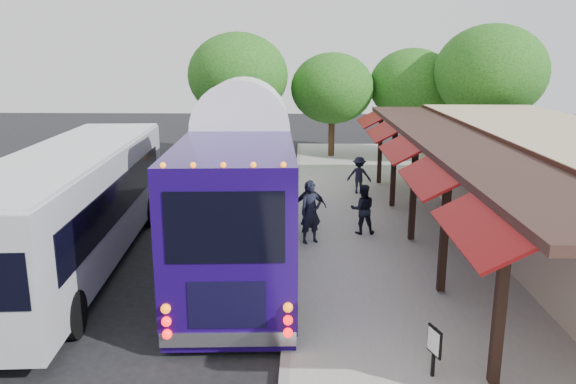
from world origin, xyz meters
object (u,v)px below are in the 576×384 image
(ped_b, at_px, (363,209))
(ped_c, at_px, (310,206))
(sign_board, at_px, (434,344))
(coach_bus, at_px, (243,180))
(city_bus, at_px, (74,203))
(ped_a, at_px, (311,212))
(ped_d, at_px, (359,175))

(ped_b, height_order, ped_c, ped_c)
(sign_board, bearing_deg, ped_b, 74.22)
(coach_bus, height_order, ped_c, coach_bus)
(coach_bus, relative_size, sign_board, 13.56)
(city_bus, bearing_deg, ped_c, 18.26)
(ped_a, xyz_separation_m, ped_c, (0.00, 1.06, -0.10))
(ped_a, relative_size, sign_board, 2.02)
(ped_b, bearing_deg, ped_c, -5.11)
(ped_a, bearing_deg, ped_c, 62.87)
(ped_b, height_order, ped_d, ped_b)
(sign_board, bearing_deg, coach_bus, 101.70)
(coach_bus, distance_m, city_bus, 4.86)
(coach_bus, height_order, city_bus, coach_bus)
(coach_bus, distance_m, ped_a, 2.36)
(ped_b, bearing_deg, sign_board, 91.32)
(ped_c, bearing_deg, sign_board, 105.50)
(coach_bus, bearing_deg, city_bus, -166.73)
(ped_b, distance_m, ped_c, 1.72)
(ped_a, height_order, sign_board, ped_a)
(ped_a, height_order, ped_d, ped_a)
(ped_c, xyz_separation_m, ped_d, (2.11, 5.45, -0.10))
(ped_b, xyz_separation_m, ped_d, (0.40, 5.55, -0.04))
(ped_a, distance_m, ped_b, 1.97)
(coach_bus, height_order, ped_d, coach_bus)
(ped_a, bearing_deg, sign_board, -101.04)
(ped_d, bearing_deg, ped_a, 83.98)
(ped_a, relative_size, ped_c, 1.11)
(ped_a, bearing_deg, city_bus, 167.50)
(city_bus, distance_m, ped_c, 7.31)
(city_bus, height_order, ped_c, city_bus)
(city_bus, bearing_deg, ped_b, 13.35)
(ped_d, height_order, sign_board, ped_d)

